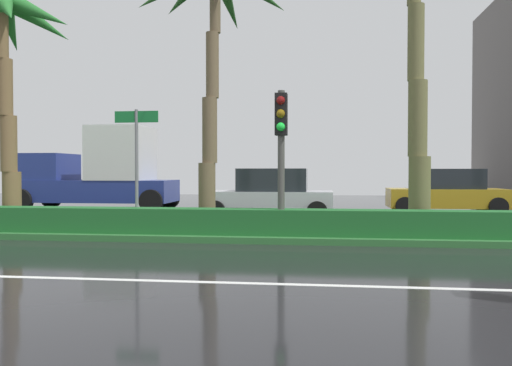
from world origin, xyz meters
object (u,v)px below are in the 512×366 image
at_px(palm_tree_centre_left, 3,32).
at_px(car_in_traffic_second, 270,195).
at_px(traffic_signal_median_right, 281,136).
at_px(box_truck_lead, 99,173).
at_px(street_name_sign, 137,153).
at_px(car_in_traffic_third, 447,192).

distance_m(palm_tree_centre_left, car_in_traffic_second, 9.23).
height_order(traffic_signal_median_right, box_truck_lead, traffic_signal_median_right).
bearing_deg(palm_tree_centre_left, street_name_sign, -5.82).
bearing_deg(street_name_sign, traffic_signal_median_right, -5.34).
bearing_deg(street_name_sign, car_in_traffic_second, 61.98).
bearing_deg(car_in_traffic_second, car_in_traffic_third, -153.93).
height_order(palm_tree_centre_left, car_in_traffic_second, palm_tree_centre_left).
height_order(box_truck_lead, car_in_traffic_third, box_truck_lead).
xyz_separation_m(street_name_sign, car_in_traffic_second, (2.77, 5.20, -1.25)).
bearing_deg(palm_tree_centre_left, box_truck_lead, 96.77).
relative_size(street_name_sign, box_truck_lead, 0.47).
distance_m(car_in_traffic_second, car_in_traffic_third, 7.24).
bearing_deg(car_in_traffic_second, box_truck_lead, -23.12).
bearing_deg(box_truck_lead, car_in_traffic_third, 180.00).
xyz_separation_m(palm_tree_centre_left, traffic_signal_median_right, (7.32, -0.72, -2.81)).
xyz_separation_m(street_name_sign, box_truck_lead, (-4.68, 8.39, -0.53)).
bearing_deg(palm_tree_centre_left, car_in_traffic_third, 31.61).
xyz_separation_m(palm_tree_centre_left, street_name_sign, (3.73, -0.38, -3.19)).
distance_m(palm_tree_centre_left, traffic_signal_median_right, 7.87).
bearing_deg(traffic_signal_median_right, palm_tree_centre_left, 174.41).
relative_size(palm_tree_centre_left, street_name_sign, 2.15).
height_order(traffic_signal_median_right, car_in_traffic_second, traffic_signal_median_right).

